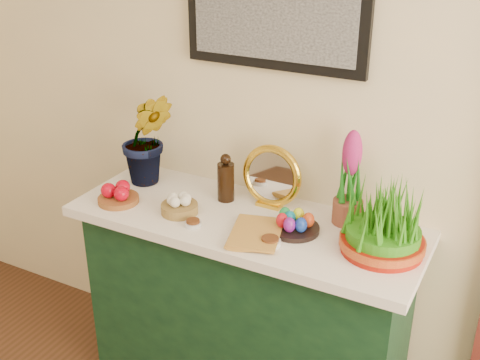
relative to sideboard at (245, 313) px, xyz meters
The scene contains 13 objects.
sideboard is the anchor object (origin of this frame).
tablecloth 0.45m from the sideboard, ahead, with size 1.40×0.55×0.04m, color white.
hyacinth_green 0.91m from the sideboard, behind, with size 0.27×0.23×0.54m, color #1D7619.
apple_bowl 0.74m from the sideboard, 165.80° to the right, with size 0.21×0.21×0.09m.
garlic_basket 0.57m from the sideboard, 159.25° to the right, with size 0.17×0.17×0.08m.
vinegar_cruet 0.58m from the sideboard, 146.27° to the left, with size 0.07×0.07×0.20m.
mirror 0.61m from the sideboard, 73.60° to the left, with size 0.26×0.07×0.26m.
book 0.50m from the sideboard, 84.25° to the right, with size 0.17×0.24×0.03m, color #C18936.
spice_dish_left 0.52m from the sideboard, 132.01° to the right, with size 0.06×0.06×0.03m.
spice_dish_right 0.53m from the sideboard, 40.46° to the right, with size 0.08×0.08×0.03m.
egg_plate 0.54m from the sideboard, ahead, with size 0.24×0.24×0.08m.
hyacinth_pink 0.75m from the sideboard, 21.59° to the left, with size 0.12×0.12×0.38m.
wheatgrass_sabzeh 0.79m from the sideboard, ahead, with size 0.30×0.30×0.25m.
Camera 1 is at (0.86, 0.16, 2.01)m, focal length 45.00 mm.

